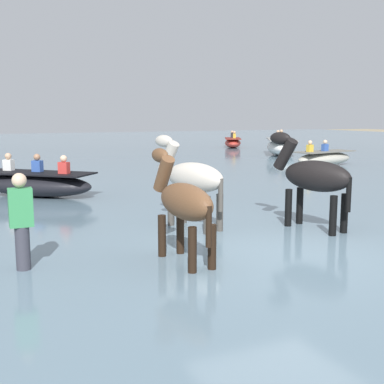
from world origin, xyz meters
TOP-DOWN VIEW (x-y plane):
  - ground_plane at (0.00, 0.00)m, footprint 120.00×120.00m
  - water_surface at (0.00, 10.00)m, footprint 90.00×90.00m
  - horse_lead_pinto at (-0.60, 2.21)m, footprint 0.92×1.85m
  - horse_trailing_bay at (-1.66, 0.24)m, footprint 0.57×1.75m
  - horse_flank_black at (1.44, 1.15)m, footprint 0.85×1.92m
  - boat_mid_outer at (9.52, 10.45)m, footprint 3.18×1.58m
  - boat_far_inshore at (11.28, 16.11)m, footprint 3.43×4.35m
  - boat_near_port at (12.05, 22.72)m, footprint 2.33×3.14m
  - boat_mid_channel at (-2.81, 7.36)m, footprint 3.18×3.05m
  - person_onlooker_right at (-3.87, 0.82)m, footprint 0.33×0.21m

SIDE VIEW (x-z plane):
  - ground_plane at x=0.00m, z-range 0.00..0.00m
  - water_surface at x=0.00m, z-range 0.00..0.26m
  - boat_near_port at x=12.05m, z-range 0.03..1.13m
  - boat_mid_outer at x=9.52m, z-range 0.03..1.14m
  - boat_mid_channel at x=-2.81m, z-range 0.03..1.16m
  - boat_far_inshore at x=11.28m, z-range 0.02..1.37m
  - person_onlooker_right at x=-3.87m, z-range 0.05..1.68m
  - horse_trailing_bay at x=-1.66m, z-range 0.17..2.07m
  - horse_lead_pinto at x=-0.60m, z-range 0.19..2.20m
  - horse_flank_black at x=1.44m, z-range 0.19..2.27m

